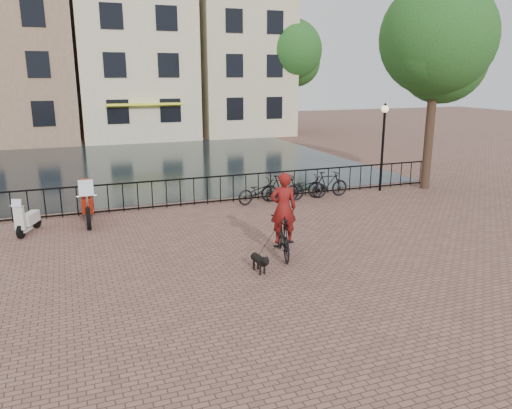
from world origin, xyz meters
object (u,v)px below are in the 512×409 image
object	(u,v)px
lamp_post	(384,132)
cyclist	(283,220)
motorcycle	(87,198)
scooter	(28,213)
dog	(259,262)

from	to	relation	value
lamp_post	cyclist	world-z (taller)	lamp_post
motorcycle	scooter	xyz separation A→B (m)	(-1.72, -0.58, -0.19)
scooter	motorcycle	bearing A→B (deg)	40.89
cyclist	lamp_post	bearing A→B (deg)	-126.69
lamp_post	cyclist	distance (m)	8.89
cyclist	scooter	distance (m)	7.77
cyclist	scooter	xyz separation A→B (m)	(-6.32, 4.50, -0.38)
dog	motorcycle	size ratio (longest dim) A/B	0.34
lamp_post	scooter	bearing A→B (deg)	-175.48
lamp_post	dog	distance (m)	10.28
dog	motorcycle	bearing A→B (deg)	115.48
dog	scooter	size ratio (longest dim) A/B	0.57
dog	motorcycle	xyz separation A→B (m)	(-3.62, 5.90, 0.55)
cyclist	motorcycle	bearing A→B (deg)	-33.66
lamp_post	cyclist	xyz separation A→B (m)	(-6.81, -5.54, -1.39)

